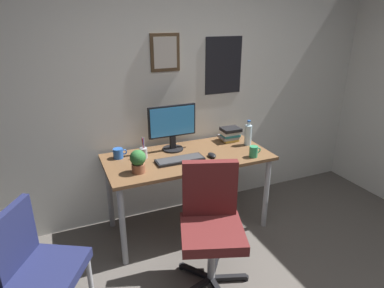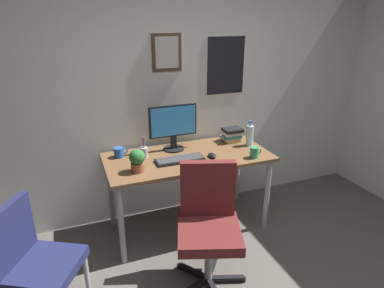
% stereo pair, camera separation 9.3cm
% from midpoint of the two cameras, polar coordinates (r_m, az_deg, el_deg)
% --- Properties ---
extents(wall_back, '(4.40, 0.10, 2.60)m').
position_cam_midpoint_polar(wall_back, '(3.33, -0.25, 9.73)').
color(wall_back, silver).
rests_on(wall_back, ground_plane).
extents(desk, '(1.50, 0.71, 0.76)m').
position_cam_midpoint_polar(desk, '(3.09, 0.19, -3.45)').
color(desk, brown).
rests_on(desk, ground_plane).
extents(office_chair, '(0.59, 0.60, 0.95)m').
position_cam_midpoint_polar(office_chair, '(2.57, 3.89, -12.74)').
color(office_chair, '#591E1E').
rests_on(office_chair, ground_plane).
extents(side_chair, '(0.57, 0.57, 0.88)m').
position_cam_midpoint_polar(side_chair, '(2.47, -24.43, -17.36)').
color(side_chair, '#1E234C').
rests_on(side_chair, ground_plane).
extents(monitor, '(0.46, 0.20, 0.43)m').
position_cam_midpoint_polar(monitor, '(3.12, -2.38, 3.17)').
color(monitor, black).
rests_on(monitor, desk).
extents(keyboard, '(0.43, 0.15, 0.03)m').
position_cam_midpoint_polar(keyboard, '(2.95, -1.19, -2.69)').
color(keyboard, black).
rests_on(keyboard, desk).
extents(computer_mouse, '(0.06, 0.11, 0.04)m').
position_cam_midpoint_polar(computer_mouse, '(3.03, 4.35, -1.97)').
color(computer_mouse, black).
rests_on(computer_mouse, desk).
extents(water_bottle, '(0.07, 0.07, 0.25)m').
position_cam_midpoint_polar(water_bottle, '(3.32, 10.62, 1.49)').
color(water_bottle, silver).
rests_on(water_bottle, desk).
extents(coffee_mug_near, '(0.11, 0.08, 0.10)m').
position_cam_midpoint_polar(coffee_mug_near, '(3.06, 11.46, -1.42)').
color(coffee_mug_near, '#2D8C59').
rests_on(coffee_mug_near, desk).
extents(coffee_mug_far, '(0.13, 0.09, 0.09)m').
position_cam_midpoint_polar(coffee_mug_far, '(3.07, -11.51, -1.41)').
color(coffee_mug_far, '#2659B2').
rests_on(coffee_mug_far, desk).
extents(potted_plant, '(0.13, 0.13, 0.20)m').
position_cam_midpoint_polar(potted_plant, '(2.74, -8.39, -2.68)').
color(potted_plant, brown).
rests_on(potted_plant, desk).
extents(pen_cup, '(0.07, 0.07, 0.20)m').
position_cam_midpoint_polar(pen_cup, '(3.03, -7.35, -1.32)').
color(pen_cup, '#9EA0A5').
rests_on(pen_cup, desk).
extents(book_stack_left, '(0.19, 0.18, 0.14)m').
position_cam_midpoint_polar(book_stack_left, '(3.41, 7.58, 1.61)').
color(book_stack_left, gold).
rests_on(book_stack_left, desk).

